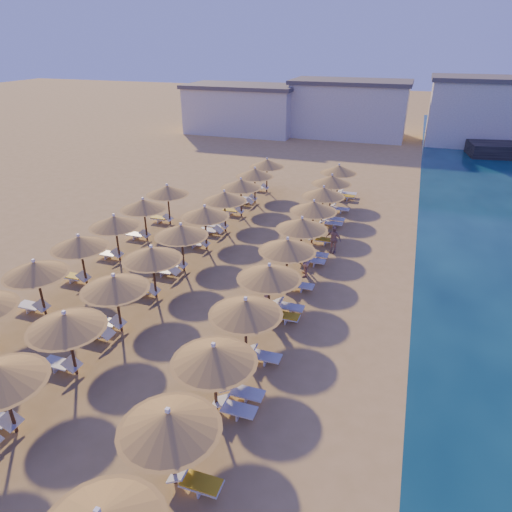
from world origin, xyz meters
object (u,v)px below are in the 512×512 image
at_px(parasol_row_west, 181,231).
at_px(parasol_row_east, 287,246).
at_px(beachgoer_a, 267,295).
at_px(beachgoer_b, 304,262).
at_px(beachgoer_c, 333,239).

bearing_deg(parasol_row_west, parasol_row_east, 0.00).
bearing_deg(beachgoer_a, parasol_row_east, 178.75).
bearing_deg(beachgoer_b, parasol_row_west, -89.29).
distance_m(parasol_row_west, beachgoer_c, 9.65).
bearing_deg(parasol_row_west, beachgoer_b, 13.87).
height_order(beachgoer_a, beachgoer_c, beachgoer_c).
bearing_deg(beachgoer_a, beachgoer_b, 174.19).
distance_m(parasol_row_east, beachgoer_b, 2.42).
height_order(beachgoer_b, beachgoer_c, beachgoer_c).
distance_m(beachgoer_a, beachgoer_c, 8.17).
xyz_separation_m(parasol_row_west, beachgoer_a, (5.93, -2.55, -1.64)).
height_order(parasol_row_west, beachgoer_b, parasol_row_west).
relative_size(parasol_row_west, beachgoer_b, 20.18).
relative_size(parasol_row_west, beachgoer_a, 19.79).
xyz_separation_m(parasol_row_west, beachgoer_c, (7.84, 5.40, -1.63)).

